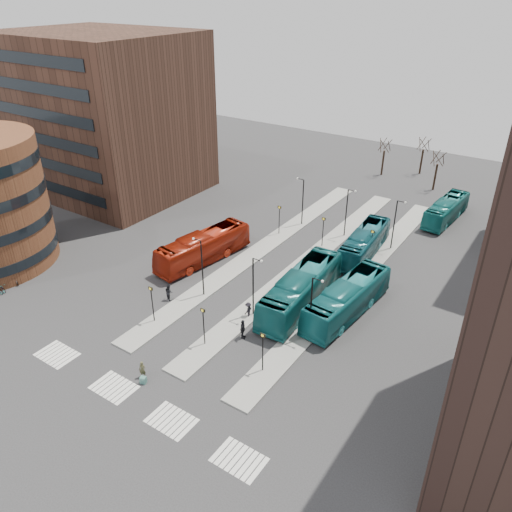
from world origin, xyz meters
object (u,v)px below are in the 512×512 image
Objects in this scene: teal_bus_a at (301,289)px; bicycle_mid at (15,281)px; red_bus at (203,247)px; teal_bus_b at (364,243)px; bicycle_far at (1,288)px; traveller at (142,370)px; suitcase at (143,380)px; commuter_a at (169,292)px; teal_bus_d at (446,210)px; teal_bus_c at (347,299)px; commuter_b at (243,329)px; commuter_c at (248,310)px.

teal_bus_a is 29.65m from bicycle_mid.
teal_bus_b is (14.38, 11.26, -0.12)m from red_bus.
teal_bus_a is at bearing -60.68° from bicycle_far.
traveller is at bearing -92.56° from bicycle_far.
suitcase is 0.39× the size of traveller.
traveller is at bearing -112.41° from teal_bus_a.
suitcase is 0.83m from traveller.
teal_bus_a reaches higher than suitcase.
teal_bus_b is 39.06m from bicycle_far.
teal_bus_b is at bearing -44.69° from bicycle_far.
commuter_a is at bearing -65.94° from red_bus.
teal_bus_a is at bearing 2.30° from red_bus.
teal_bus_d is at bearing 74.17° from teal_bus_a.
teal_bus_c is (4.31, 1.15, -0.14)m from teal_bus_a.
traveller is (-0.50, 0.48, 0.46)m from suitcase.
bicycle_mid is (-15.22, -6.85, -0.41)m from commuter_a.
red_bus is 8.09× the size of traveller.
suitcase is 0.31× the size of commuter_b.
bicycle_mid is at bearing 0.03° from bicycle_far.
teal_bus_a is at bearing -129.58° from commuter_a.
teal_bus_c is (3.32, -11.74, 0.12)m from teal_bus_b.
teal_bus_a is at bearing -98.59° from teal_bus_b.
commuter_c is (-3.10, -4.44, -1.04)m from teal_bus_a.
commuter_b is 3.18m from commuter_c.
commuter_c is at bearing -65.95° from bicycle_far.
teal_bus_a reaches higher than bicycle_far.
teal_bus_c is 10.39m from commuter_b.
teal_bus_b is 12.20m from teal_bus_c.
teal_bus_b is 37.94m from bicycle_mid.
commuter_c is (10.29, -6.06, -0.91)m from red_bus.
teal_bus_c reaches higher than teal_bus_d.
commuter_a is at bearing -148.98° from teal_bus_c.
bicycle_mid is at bearing -70.23° from commuter_c.
bicycle_mid is (-27.47, -26.13, -1.13)m from teal_bus_b.
red_bus reaches higher than teal_bus_c.
commuter_a is (-12.25, -19.28, -0.71)m from teal_bus_b.
bicycle_far reaches higher than suitcase.
teal_bus_a reaches higher than commuter_a.
traveller is at bearing -12.41° from commuter_c.
suitcase is at bearing -70.05° from traveller.
commuter_c is at bearing -128.43° from teal_bus_a.
teal_bus_b is 1.06× the size of teal_bus_d.
bicycle_far is at bearing 158.57° from suitcase.
teal_bus_d reaches higher than commuter_a.
teal_bus_a is (13.39, -1.63, 0.13)m from red_bus.
commuter_c is at bearing -58.86° from bicycle_mid.
teal_bus_d is 7.18× the size of bicycle_mid.
commuter_a is at bearing -126.65° from teal_bus_b.
commuter_b reaches higher than commuter_c.
red_bus is at bearing -176.37° from teal_bus_c.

